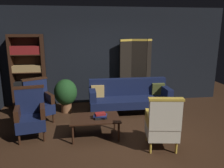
{
  "coord_description": "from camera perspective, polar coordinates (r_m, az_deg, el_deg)",
  "views": [
    {
      "loc": [
        -0.67,
        -4.13,
        2.18
      ],
      "look_at": [
        0.0,
        0.8,
        0.95
      ],
      "focal_mm": 35.7,
      "sensor_mm": 36.0,
      "label": 1
    }
  ],
  "objects": [
    {
      "name": "ground_plane",
      "position": [
        4.72,
        1.36,
        -13.64
      ],
      "size": [
        10.0,
        10.0,
        0.0
      ],
      "primitive_type": "plane",
      "color": "#331E11"
    },
    {
      "name": "back_wall",
      "position": [
        6.66,
        -1.94,
        7.14
      ],
      "size": [
        7.2,
        0.1,
        2.8
      ],
      "primitive_type": "cube",
      "color": "black",
      "rests_on": "ground_plane"
    },
    {
      "name": "folding_screen",
      "position": [
        6.9,
        8.45,
        3.75
      ],
      "size": [
        1.69,
        0.44,
        1.9
      ],
      "color": "black",
      "rests_on": "ground_plane"
    },
    {
      "name": "bookshelf",
      "position": [
        6.59,
        -20.65,
        3.36
      ],
      "size": [
        0.9,
        0.32,
        2.05
      ],
      "color": "black",
      "rests_on": "ground_plane"
    },
    {
      "name": "velvet_couch",
      "position": [
        5.97,
        4.39,
        -3.0
      ],
      "size": [
        2.12,
        0.78,
        0.88
      ],
      "color": "black",
      "rests_on": "ground_plane"
    },
    {
      "name": "coffee_table",
      "position": [
        4.63,
        -4.37,
        -9.1
      ],
      "size": [
        1.0,
        0.64,
        0.42
      ],
      "color": "black",
      "rests_on": "ground_plane"
    },
    {
      "name": "armchair_gilt_accent",
      "position": [
        4.23,
        12.83,
        -10.0
      ],
      "size": [
        0.66,
        0.66,
        1.04
      ],
      "color": "gold",
      "rests_on": "ground_plane"
    },
    {
      "name": "armchair_wing_left",
      "position": [
        5.63,
        -18.34,
        -4.33
      ],
      "size": [
        0.79,
        0.79,
        1.04
      ],
      "color": "black",
      "rests_on": "ground_plane"
    },
    {
      "name": "armchair_wing_right",
      "position": [
        4.87,
        -20.11,
        -7.3
      ],
      "size": [
        0.67,
        0.67,
        1.04
      ],
      "color": "black",
      "rests_on": "ground_plane"
    },
    {
      "name": "potted_plant",
      "position": [
        6.05,
        -11.78,
        -2.35
      ],
      "size": [
        0.6,
        0.6,
        0.9
      ],
      "color": "brown",
      "rests_on": "ground_plane"
    },
    {
      "name": "book_black_cloth",
      "position": [
        4.56,
        -2.99,
        -8.51
      ],
      "size": [
        0.26,
        0.2,
        0.04
      ],
      "primitive_type": "cube",
      "rotation": [
        0.0,
        0.0,
        0.1
      ],
      "color": "black",
      "rests_on": "coffee_table"
    },
    {
      "name": "book_navy_cloth",
      "position": [
        4.55,
        -3.0,
        -8.07
      ],
      "size": [
        0.29,
        0.24,
        0.03
      ],
      "primitive_type": "cube",
      "rotation": [
        0.0,
        0.0,
        -0.22
      ],
      "color": "navy",
      "rests_on": "book_black_cloth"
    },
    {
      "name": "book_red_leather",
      "position": [
        4.54,
        -3.0,
        -7.66
      ],
      "size": [
        0.22,
        0.17,
        0.04
      ],
      "primitive_type": "cube",
      "rotation": [
        0.0,
        0.0,
        0.14
      ],
      "color": "maroon",
      "rests_on": "book_navy_cloth"
    }
  ]
}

